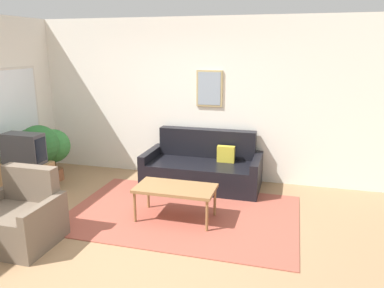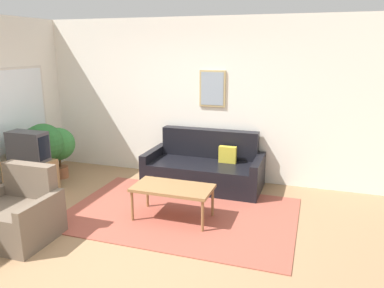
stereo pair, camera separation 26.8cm
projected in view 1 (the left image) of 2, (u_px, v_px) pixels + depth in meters
ground_plane at (124, 239)px, 4.46m from camera, size 16.00×16.00×0.00m
area_rug at (183, 213)px, 5.12m from camera, size 3.09×2.04×0.01m
wall_back at (183, 99)px, 6.41m from camera, size 8.00×0.09×2.70m
couch at (203, 168)px, 6.12m from camera, size 1.87×0.90×0.89m
coffee_table at (175, 190)px, 4.87m from camera, size 1.04×0.54×0.46m
tv_stand at (27, 179)px, 5.73m from camera, size 0.72×0.44×0.51m
tv at (24, 149)px, 5.61m from camera, size 0.61×0.28×0.46m
armchair at (19, 220)px, 4.32m from camera, size 0.86×0.76×0.85m
potted_plant_tall at (39, 147)px, 5.91m from camera, size 0.62×0.62×1.03m
potted_plant_by_window at (54, 148)px, 6.31m from camera, size 0.56×0.56×0.88m
potted_plant_small at (32, 150)px, 5.99m from camera, size 0.61×0.61×0.97m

